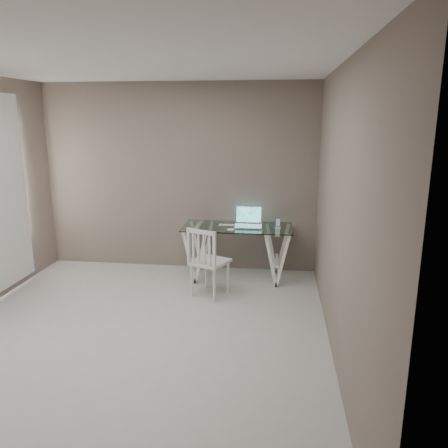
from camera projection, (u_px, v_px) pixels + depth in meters
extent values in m
plane|color=#AEABA7|center=(133.00, 337.00, 4.51)|extent=(4.50, 4.50, 0.00)
cube|color=white|center=(118.00, 60.00, 3.86)|extent=(4.00, 4.50, 0.02)
cube|color=#6C5E55|center=(179.00, 178.00, 6.35)|extent=(4.00, 0.02, 2.70)
cube|color=#6C5E55|center=(340.00, 215.00, 3.94)|extent=(0.02, 4.50, 2.70)
cube|color=silver|center=(237.00, 227.00, 6.00)|extent=(1.50, 0.70, 0.01)
cube|color=white|center=(199.00, 252.00, 6.16)|extent=(0.24, 0.62, 0.72)
cube|color=white|center=(277.00, 255.00, 6.03)|extent=(0.24, 0.62, 0.72)
cube|color=silver|center=(210.00, 262.00, 5.48)|extent=(0.54, 0.54, 0.04)
cylinder|color=silver|center=(192.00, 281.00, 5.48)|extent=(0.04, 0.04, 0.42)
cylinder|color=silver|center=(214.00, 286.00, 5.32)|extent=(0.04, 0.04, 0.42)
cylinder|color=silver|center=(206.00, 273.00, 5.76)|extent=(0.04, 0.04, 0.42)
cylinder|color=silver|center=(228.00, 277.00, 5.59)|extent=(0.04, 0.04, 0.42)
cube|color=silver|center=(201.00, 248.00, 5.27)|extent=(0.39, 0.19, 0.46)
cube|color=silver|center=(248.00, 226.00, 5.98)|extent=(0.38, 0.26, 0.02)
cube|color=#19D899|center=(249.00, 215.00, 6.10)|extent=(0.38, 0.08, 0.25)
cube|color=silver|center=(228.00, 225.00, 6.07)|extent=(0.25, 0.11, 0.01)
ellipsoid|color=white|center=(231.00, 230.00, 5.76)|extent=(0.11, 0.06, 0.03)
cube|color=white|center=(278.00, 228.00, 5.91)|extent=(0.07, 0.07, 0.02)
cube|color=black|center=(278.00, 222.00, 5.90)|extent=(0.06, 0.03, 0.12)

